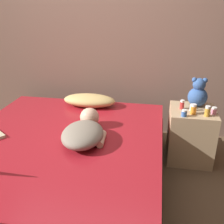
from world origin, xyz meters
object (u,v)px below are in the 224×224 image
bottle_clear (191,107)px  pillow (89,100)px  bottle_amber (207,111)px  person_lying (85,131)px  bottle_red (182,105)px  bottle_orange (193,109)px  teddy_bear (198,94)px  bottle_pink (214,111)px  bottle_blue (184,113)px

bottle_clear → pillow: bearing=172.2°
bottle_amber → person_lying: bearing=-155.4°
bottle_red → bottle_orange: bearing=-49.5°
bottle_red → teddy_bear: bearing=34.9°
pillow → bottle_pink: (1.31, -0.20, 0.05)m
bottle_red → bottle_amber: (0.23, -0.15, 0.00)m
bottle_red → bottle_pink: 0.31m
person_lying → bottle_pink: 1.29m
person_lying → bottle_clear: bearing=28.7°
bottle_amber → bottle_red: bearing=147.2°
bottle_orange → bottle_blue: bearing=-140.9°
teddy_bear → bottle_amber: (0.07, -0.26, -0.08)m
pillow → bottle_blue: size_ratio=8.78×
person_lying → teddy_bear: teddy_bear is taller
bottle_blue → bottle_pink: bottle_pink is taller
pillow → bottle_orange: size_ratio=5.77×
teddy_bear → bottle_red: bearing=-145.1°
teddy_bear → bottle_orange: (-0.06, -0.23, -0.08)m
teddy_bear → bottle_blue: 0.35m
teddy_bear → bottle_pink: teddy_bear is taller
teddy_bear → bottle_orange: size_ratio=2.99×
pillow → person_lying: 0.78m
bottle_red → bottle_pink: bearing=-15.0°
pillow → bottle_orange: (1.11, -0.24, 0.07)m
teddy_bear → person_lying: bearing=-143.4°
bottle_pink → bottle_orange: size_ratio=0.68×
pillow → teddy_bear: teddy_bear is taller
bottle_blue → bottle_amber: bearing=11.7°
bottle_blue → bottle_orange: bottle_orange is taller
bottle_orange → teddy_bear: bearing=75.7°
bottle_blue → bottle_red: bottle_red is taller
bottle_clear → bottle_red: size_ratio=0.76×
bottle_blue → bottle_red: size_ratio=0.71×
teddy_bear → bottle_clear: (-0.07, -0.14, -0.10)m
teddy_bear → bottle_red: (-0.16, -0.11, -0.09)m
bottle_clear → bottle_amber: bearing=-39.9°
bottle_pink → pillow: bearing=171.4°
pillow → bottle_clear: bottle_clear is taller
bottle_clear → bottle_blue: bottle_clear is taller
teddy_bear → bottle_pink: size_ratio=4.39×
person_lying → bottle_clear: (0.95, 0.61, 0.04)m
pillow → bottle_pink: size_ratio=8.45×
bottle_red → bottle_amber: bottle_amber is taller
person_lying → bottle_amber: 1.19m
bottle_red → bottle_pink: (0.30, -0.08, -0.01)m
pillow → teddy_bear: 1.18m
bottle_clear → bottle_red: (-0.09, 0.03, 0.01)m
bottle_pink → bottle_amber: 0.10m
person_lying → bottle_red: bearing=32.9°
person_lying → bottle_pink: (1.16, 0.56, 0.04)m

